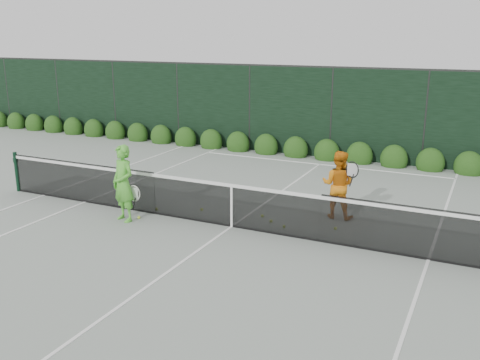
% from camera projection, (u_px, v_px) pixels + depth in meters
% --- Properties ---
extents(ground, '(80.00, 80.00, 0.00)m').
position_uv_depth(ground, '(232.00, 227.00, 11.71)').
color(ground, gray).
rests_on(ground, ground).
extents(tennis_net, '(12.90, 0.10, 1.07)m').
position_uv_depth(tennis_net, '(231.00, 204.00, 11.58)').
color(tennis_net, '#11331F').
rests_on(tennis_net, ground).
extents(player_woman, '(0.73, 0.59, 1.74)m').
position_uv_depth(player_woman, '(123.00, 183.00, 11.90)').
color(player_woman, '#56BE37').
rests_on(player_woman, ground).
extents(player_man, '(0.89, 0.60, 1.57)m').
position_uv_depth(player_man, '(338.00, 185.00, 12.12)').
color(player_man, orange).
rests_on(player_man, ground).
extents(court_lines, '(11.03, 23.83, 0.01)m').
position_uv_depth(court_lines, '(232.00, 227.00, 11.71)').
color(court_lines, white).
rests_on(court_lines, ground).
extents(windscreen_fence, '(32.00, 21.07, 3.06)m').
position_uv_depth(windscreen_fence, '(159.00, 193.00, 8.95)').
color(windscreen_fence, black).
rests_on(windscreen_fence, ground).
extents(hedge_row, '(31.66, 0.65, 0.94)m').
position_uv_depth(hedge_row, '(327.00, 153.00, 17.86)').
color(hedge_row, '#17340E').
rests_on(hedge_row, ground).
extents(tennis_balls, '(4.32, 1.39, 0.07)m').
position_uv_depth(tennis_balls, '(234.00, 218.00, 12.17)').
color(tennis_balls, '#D0F235').
rests_on(tennis_balls, ground).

